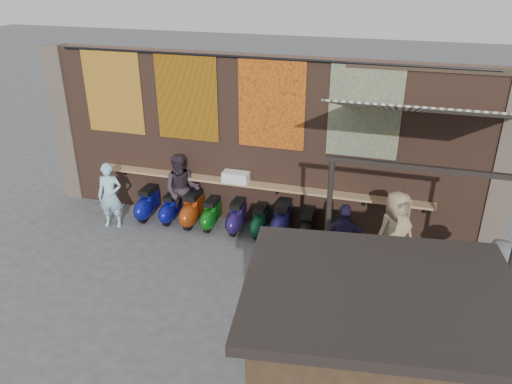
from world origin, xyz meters
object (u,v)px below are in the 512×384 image
scooter_stool_2 (193,209)px  scooter_stool_8 (334,231)px  shelf_box (236,177)px  diner_left (110,196)px  scooter_stool_5 (260,221)px  scooter_stool_7 (307,227)px  shopper_grey (494,285)px  scooter_stool_4 (237,217)px  scooter_stool_6 (282,221)px  scooter_stool_3 (211,214)px  scooter_stool_0 (148,204)px  shopper_navy (344,241)px  scooter_stool_1 (171,208)px  diner_right (182,190)px  shopper_tan (394,234)px

scooter_stool_2 → scooter_stool_8: size_ratio=1.16×
shelf_box → diner_left: diner_left is taller
scooter_stool_5 → scooter_stool_8: (1.71, 0.02, 0.01)m
shelf_box → scooter_stool_7: bearing=-10.6°
shelf_box → shopper_grey: (5.39, -2.23, -0.41)m
scooter_stool_4 → scooter_stool_8: size_ratio=1.05×
scooter_stool_5 → scooter_stool_6: scooter_stool_6 is taller
scooter_stool_3 → scooter_stool_5: (1.20, 0.03, -0.01)m
scooter_stool_3 → scooter_stool_4: size_ratio=0.96×
scooter_stool_6 → scooter_stool_0: bearing=-179.6°
scooter_stool_0 → shopper_grey: 7.85m
shelf_box → shopper_navy: shopper_navy is taller
scooter_stool_0 → shopper_grey: bearing=-14.2°
scooter_stool_1 → scooter_stool_2: scooter_stool_2 is taller
shelf_box → scooter_stool_8: bearing=-6.6°
scooter_stool_6 → shopper_grey: bearing=-25.0°
scooter_stool_5 → shopper_grey: shopper_grey is taller
shelf_box → diner_right: bearing=-166.6°
scooter_stool_8 → diner_left: size_ratio=0.47×
scooter_stool_5 → shopper_grey: (4.71, -1.93, 0.50)m
shopper_tan → scooter_stool_7: bearing=118.7°
scooter_stool_4 → diner_right: bearing=179.6°
scooter_stool_6 → diner_right: bearing=-179.6°
diner_right → scooter_stool_1: bearing=165.4°
scooter_stool_6 → shopper_grey: 4.63m
scooter_stool_5 → shopper_grey: 5.11m
shopper_grey → scooter_stool_6: bearing=-13.4°
scooter_stool_8 → diner_left: bearing=-173.2°
scooter_stool_3 → diner_left: (-2.32, -0.57, 0.44)m
scooter_stool_6 → shopper_tan: bearing=-17.4°
shopper_tan → scooter_stool_2: bearing=130.5°
scooter_stool_8 → shopper_navy: size_ratio=0.47×
shopper_grey → shopper_tan: bearing=-22.9°
scooter_stool_3 → scooter_stool_7: (2.31, -0.01, 0.03)m
shelf_box → scooter_stool_5: bearing=-23.8°
scooter_stool_0 → scooter_stool_3: scooter_stool_0 is taller
shelf_box → shopper_grey: shopper_grey is taller
shopper_tan → scooter_stool_8: bearing=108.4°
scooter_stool_6 → scooter_stool_1: bearing=-179.5°
scooter_stool_5 → diner_left: 3.60m
scooter_stool_6 → diner_left: size_ratio=0.56×
diner_right → shelf_box: bearing=-2.3°
scooter_stool_6 → scooter_stool_8: bearing=0.3°
scooter_stool_0 → shopper_grey: (7.60, -1.92, 0.45)m
diner_left → diner_right: (1.58, 0.60, 0.09)m
scooter_stool_4 → scooter_stool_7: (1.67, -0.03, 0.01)m
scooter_stool_8 → shopper_tan: bearing=-31.1°
scooter_stool_6 → shopper_navy: size_ratio=0.56×
diner_right → shopper_navy: 4.15m
scooter_stool_0 → shopper_tan: bearing=-7.2°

